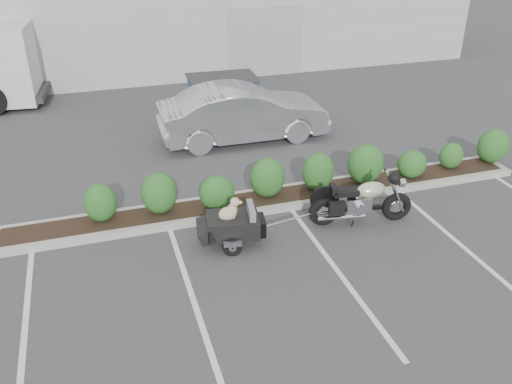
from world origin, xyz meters
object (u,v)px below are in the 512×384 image
object	(u,v)px
sedan	(244,113)
pet_trailer	(232,225)
motorcycle	(361,201)
dumpster	(223,98)

from	to	relation	value
sedan	pet_trailer	bearing A→B (deg)	161.54
motorcycle	dumpster	size ratio (longest dim) A/B	1.04
sedan	dumpster	bearing A→B (deg)	5.09
pet_trailer	motorcycle	bearing A→B (deg)	9.35
sedan	dumpster	xyz separation A→B (m)	(-0.15, 1.78, -0.09)
motorcycle	sedan	size ratio (longest dim) A/B	0.47
motorcycle	sedan	bearing A→B (deg)	111.16
dumpster	motorcycle	bearing A→B (deg)	-77.88
pet_trailer	dumpster	bearing A→B (deg)	86.80
sedan	motorcycle	bearing A→B (deg)	-168.34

